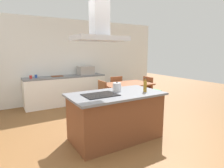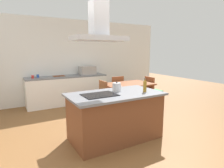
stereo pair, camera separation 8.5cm
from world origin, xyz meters
name	(u,v)px [view 2 (the right image)]	position (x,y,z in m)	size (l,w,h in m)	color
ground	(86,115)	(0.00, 1.50, 0.00)	(16.00, 16.00, 0.00)	brown
wall_back	(65,61)	(0.00, 3.25, 1.35)	(7.20, 0.10, 2.70)	white
kitchen_island	(115,116)	(0.00, 0.00, 0.45)	(1.76, 0.98, 0.90)	brown
cooktop	(100,95)	(-0.33, 0.00, 0.91)	(0.60, 0.44, 0.01)	black
tea_kettle	(117,87)	(0.12, 0.15, 0.98)	(0.22, 0.16, 0.19)	silver
olive_oil_bottle	(145,86)	(0.55, -0.19, 1.01)	(0.07, 0.07, 0.26)	olive
back_counter	(68,90)	(-0.06, 2.88, 0.45)	(2.50, 0.62, 0.90)	white
countertop_microwave	(87,70)	(0.63, 2.88, 1.04)	(0.50, 0.38, 0.28)	#9E9993
coffee_mug_red	(33,77)	(-1.08, 2.85, 0.95)	(0.08, 0.08, 0.09)	red
coffee_mug_blue	(38,76)	(-0.92, 2.96, 0.95)	(0.08, 0.08, 0.09)	#2D56B2
cutting_board	(59,76)	(-0.31, 2.93, 0.91)	(0.34, 0.24, 0.02)	brown
dining_table	(128,86)	(1.30, 1.47, 0.67)	(1.40, 0.90, 0.75)	brown
chair_at_right_end	(152,89)	(2.22, 1.47, 0.51)	(0.42, 0.42, 0.89)	#33934C
chair_at_left_end	(100,95)	(0.39, 1.47, 0.51)	(0.42, 0.42, 0.89)	#33934C
chair_facing_back_wall	(116,88)	(1.30, 2.13, 0.51)	(0.42, 0.42, 0.89)	#33934C
range_hood	(99,26)	(-0.33, 0.00, 2.10)	(0.90, 0.55, 0.78)	#ADADB2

